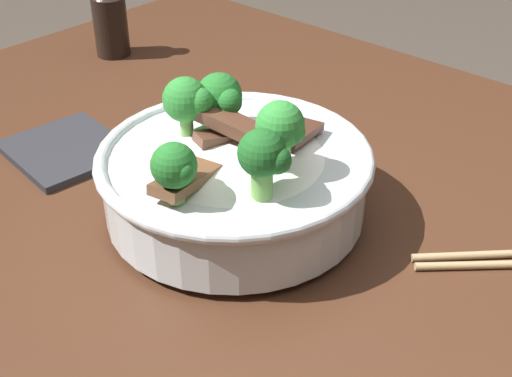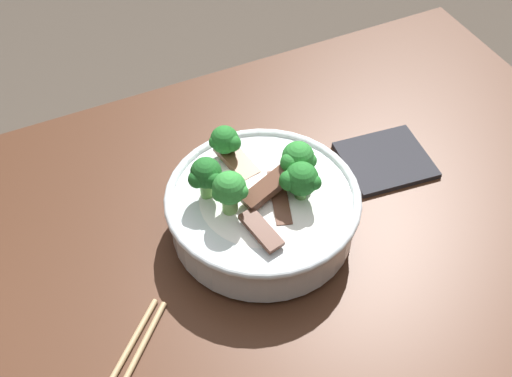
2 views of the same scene
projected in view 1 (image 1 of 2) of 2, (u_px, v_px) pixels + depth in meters
name	position (u px, v px, depth m)	size (l,w,h in m)	color
dining_table	(344.00, 311.00, 0.68)	(1.25, 0.78, 0.83)	#472819
rice_bowl	(234.00, 174.00, 0.62)	(0.25, 0.25, 0.13)	silver
soy_sauce_bottle	(110.00, 18.00, 0.94)	(0.05, 0.05, 0.12)	black
folded_napkin	(66.00, 149.00, 0.74)	(0.12, 0.11, 0.01)	#28282D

